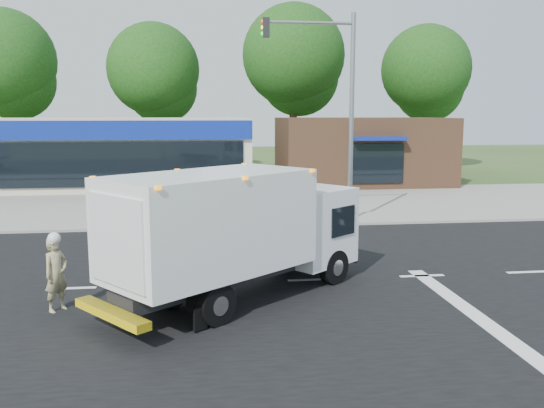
# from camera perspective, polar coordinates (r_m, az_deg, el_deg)

# --- Properties ---
(ground) EXTENTS (120.00, 120.00, 0.00)m
(ground) POSITION_cam_1_polar(r_m,az_deg,el_deg) (15.06, 3.85, -7.56)
(ground) COLOR #385123
(ground) RESTS_ON ground
(road_asphalt) EXTENTS (60.00, 14.00, 0.02)m
(road_asphalt) POSITION_cam_1_polar(r_m,az_deg,el_deg) (15.06, 3.85, -7.54)
(road_asphalt) COLOR black
(road_asphalt) RESTS_ON ground
(sidewalk) EXTENTS (60.00, 2.40, 0.12)m
(sidewalk) POSITION_cam_1_polar(r_m,az_deg,el_deg) (22.93, 0.01, -1.62)
(sidewalk) COLOR gray
(sidewalk) RESTS_ON ground
(parking_apron) EXTENTS (60.00, 9.00, 0.02)m
(parking_apron) POSITION_cam_1_polar(r_m,az_deg,el_deg) (28.63, -1.41, 0.41)
(parking_apron) COLOR gray
(parking_apron) RESTS_ON ground
(lane_markings) EXTENTS (55.20, 7.00, 0.01)m
(lane_markings) POSITION_cam_1_polar(r_m,az_deg,el_deg) (14.12, 10.35, -8.75)
(lane_markings) COLOR silver
(lane_markings) RESTS_ON road_asphalt
(ems_box_truck) EXTENTS (6.61, 5.95, 3.03)m
(ems_box_truck) POSITION_cam_1_polar(r_m,az_deg,el_deg) (13.12, -3.67, -2.19)
(ems_box_truck) COLOR black
(ems_box_truck) RESTS_ON ground
(emergency_worker) EXTENTS (0.68, 0.72, 1.76)m
(emergency_worker) POSITION_cam_1_polar(r_m,az_deg,el_deg) (13.41, -20.60, -6.37)
(emergency_worker) COLOR tan
(emergency_worker) RESTS_ON ground
(retail_strip_mall) EXTENTS (18.00, 6.20, 4.00)m
(retail_strip_mall) POSITION_cam_1_polar(r_m,az_deg,el_deg) (34.74, -17.42, 4.84)
(retail_strip_mall) COLOR beige
(retail_strip_mall) RESTS_ON ground
(brown_storefront) EXTENTS (10.00, 6.70, 4.00)m
(brown_storefront) POSITION_cam_1_polar(r_m,az_deg,el_deg) (35.59, 8.94, 5.21)
(brown_storefront) COLOR #382316
(brown_storefront) RESTS_ON ground
(traffic_signal_pole) EXTENTS (3.51, 0.25, 8.00)m
(traffic_signal_pole) POSITION_cam_1_polar(r_m,az_deg,el_deg) (22.37, 6.29, 10.58)
(traffic_signal_pole) COLOR gray
(traffic_signal_pole) RESTS_ON ground
(background_trees) EXTENTS (36.77, 7.39, 12.10)m
(background_trees) POSITION_cam_1_polar(r_m,az_deg,el_deg) (42.49, -4.54, 13.15)
(background_trees) COLOR #332114
(background_trees) RESTS_ON ground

